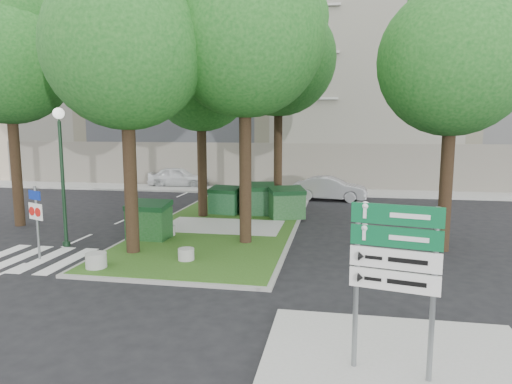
% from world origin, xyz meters
% --- Properties ---
extents(ground, '(120.00, 120.00, 0.00)m').
position_xyz_m(ground, '(0.00, 0.00, 0.00)').
color(ground, black).
rests_on(ground, ground).
extents(median_island, '(6.00, 16.00, 0.12)m').
position_xyz_m(median_island, '(0.50, 8.00, 0.06)').
color(median_island, '#2A4F16').
rests_on(median_island, ground).
extents(median_kerb, '(6.30, 16.30, 0.10)m').
position_xyz_m(median_kerb, '(0.50, 8.00, 0.05)').
color(median_kerb, gray).
rests_on(median_kerb, ground).
extents(sidewalk_corner, '(5.00, 4.00, 0.12)m').
position_xyz_m(sidewalk_corner, '(6.50, -3.50, 0.06)').
color(sidewalk_corner, '#999993').
rests_on(sidewalk_corner, ground).
extents(building_sidewalk, '(42.00, 3.00, 0.12)m').
position_xyz_m(building_sidewalk, '(0.00, 18.50, 0.06)').
color(building_sidewalk, '#999993').
rests_on(building_sidewalk, ground).
extents(zebra_crossing, '(5.00, 3.00, 0.01)m').
position_xyz_m(zebra_crossing, '(-3.75, 1.50, 0.01)').
color(zebra_crossing, silver).
rests_on(zebra_crossing, ground).
extents(apartment_building, '(41.00, 12.00, 16.00)m').
position_xyz_m(apartment_building, '(0.00, 26.00, 8.00)').
color(apartment_building, '#B9AB8B').
rests_on(apartment_building, ground).
extents(tree_median_near_left, '(5.20, 5.20, 10.53)m').
position_xyz_m(tree_median_near_left, '(-1.41, 2.56, 7.32)').
color(tree_median_near_left, black).
rests_on(tree_median_near_left, ground).
extents(tree_median_near_right, '(5.60, 5.60, 11.46)m').
position_xyz_m(tree_median_near_right, '(2.09, 4.56, 7.99)').
color(tree_median_near_right, black).
rests_on(tree_median_near_right, ground).
extents(tree_median_mid, '(4.80, 4.80, 9.99)m').
position_xyz_m(tree_median_mid, '(-0.91, 9.06, 6.98)').
color(tree_median_mid, black).
rests_on(tree_median_mid, ground).
extents(tree_median_far, '(5.80, 5.80, 11.93)m').
position_xyz_m(tree_median_far, '(2.29, 12.06, 8.32)').
color(tree_median_far, black).
rests_on(tree_median_far, ground).
extents(tree_street_left, '(5.40, 5.40, 11.00)m').
position_xyz_m(tree_street_left, '(-8.41, 6.06, 7.65)').
color(tree_street_left, black).
rests_on(tree_street_left, ground).
extents(tree_street_right, '(5.00, 5.00, 10.06)m').
position_xyz_m(tree_street_right, '(9.09, 5.06, 6.98)').
color(tree_street_right, black).
rests_on(tree_street_right, ground).
extents(dumpster_a, '(1.61, 1.16, 1.45)m').
position_xyz_m(dumpster_a, '(-1.72, 4.39, 0.82)').
color(dumpster_a, '#0E3410').
rests_on(dumpster_a, median_island).
extents(dumpster_b, '(1.58, 1.23, 1.34)m').
position_xyz_m(dumpster_b, '(-0.12, 9.82, 0.76)').
color(dumpster_b, '#12401E').
rests_on(dumpster_b, median_island).
extents(dumpster_c, '(1.81, 1.40, 1.54)m').
position_xyz_m(dumpster_c, '(1.48, 9.86, 0.86)').
color(dumpster_c, '#103719').
rests_on(dumpster_c, median_island).
extents(dumpster_d, '(1.87, 1.61, 1.46)m').
position_xyz_m(dumpster_d, '(3.00, 9.20, 0.82)').
color(dumpster_d, '#123B15').
rests_on(dumpster_d, median_island).
extents(bollard_left, '(0.63, 0.63, 0.45)m').
position_xyz_m(bollard_left, '(-1.83, 0.66, 0.34)').
color(bollard_left, '#999995').
rests_on(bollard_left, median_island).
extents(bollard_right, '(0.52, 0.52, 0.37)m').
position_xyz_m(bollard_right, '(0.59, 1.92, 0.31)').
color(bollard_right, gray).
rests_on(bollard_right, median_island).
extents(bollard_mid, '(0.53, 0.53, 0.38)m').
position_xyz_m(bollard_mid, '(-1.19, 5.00, 0.31)').
color(bollard_mid, gray).
rests_on(bollard_mid, median_island).
extents(litter_bin, '(0.35, 0.35, 0.62)m').
position_xyz_m(litter_bin, '(3.20, 12.60, 0.43)').
color(litter_bin, orange).
rests_on(litter_bin, median_island).
extents(street_lamp, '(0.40, 0.40, 5.01)m').
position_xyz_m(street_lamp, '(-4.43, 3.16, 3.15)').
color(street_lamp, black).
rests_on(street_lamp, ground).
extents(traffic_sign_pole, '(0.68, 0.34, 2.44)m').
position_xyz_m(traffic_sign_pole, '(-4.33, 1.48, 1.57)').
color(traffic_sign_pole, slate).
rests_on(traffic_sign_pole, ground).
extents(directional_sign, '(1.46, 0.38, 2.97)m').
position_xyz_m(directional_sign, '(6.28, -3.91, 2.09)').
color(directional_sign, slate).
rests_on(directional_sign, sidewalk_corner).
extents(car_white, '(4.41, 1.94, 1.48)m').
position_xyz_m(car_white, '(-5.98, 19.50, 0.74)').
color(car_white, silver).
rests_on(car_white, ground).
extents(car_silver, '(4.40, 1.93, 1.41)m').
position_xyz_m(car_silver, '(4.88, 15.50, 0.70)').
color(car_silver, '#95969C').
rests_on(car_silver, ground).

